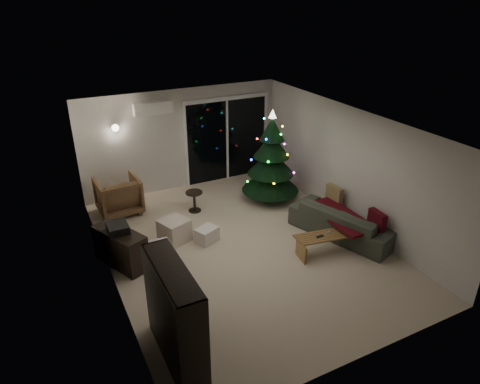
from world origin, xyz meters
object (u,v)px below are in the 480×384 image
object	(u,v)px
media_cabinet	(121,248)
christmas_tree	(271,156)
bookshelf	(162,320)
sofa	(343,221)
coffee_table	(325,243)
armchair	(118,196)

from	to	relation	value
media_cabinet	christmas_tree	size ratio (longest dim) A/B	0.50
bookshelf	media_cabinet	bearing A→B (deg)	110.56
christmas_tree	media_cabinet	bearing A→B (deg)	-163.88
media_cabinet	sofa	xyz separation A→B (m)	(4.30, -1.01, -0.03)
media_cabinet	coffee_table	world-z (taller)	media_cabinet
media_cabinet	coffee_table	xyz separation A→B (m)	(3.60, -1.36, -0.16)
christmas_tree	sofa	bearing A→B (deg)	-77.10
bookshelf	armchair	bearing A→B (deg)	105.32
bookshelf	christmas_tree	size ratio (longest dim) A/B	0.67
armchair	christmas_tree	size ratio (longest dim) A/B	0.42
armchair	coffee_table	xyz separation A→B (m)	(3.18, -3.41, -0.24)
coffee_table	christmas_tree	bearing A→B (deg)	94.70
bookshelf	sofa	distance (m)	4.59
armchair	coffee_table	world-z (taller)	armchair
bookshelf	sofa	world-z (taller)	bookshelf
media_cabinet	coffee_table	distance (m)	3.85
media_cabinet	armchair	size ratio (longest dim) A/B	1.20
bookshelf	coffee_table	bearing A→B (deg)	39.06
bookshelf	christmas_tree	xyz separation A→B (m)	(3.82, 3.67, 0.37)
media_cabinet	sofa	distance (m)	4.42
coffee_table	christmas_tree	size ratio (longest dim) A/B	0.54
bookshelf	media_cabinet	size ratio (longest dim) A/B	1.32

